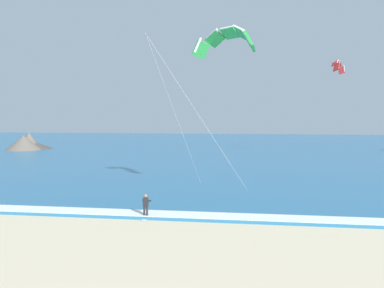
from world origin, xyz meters
TOP-DOWN VIEW (x-y plane):
  - sea at (0.00, 74.92)m, footprint 200.00×120.00m
  - surf_foam at (0.00, 15.92)m, footprint 200.00×1.78m
  - surfboard at (-2.35, 15.28)m, footprint 0.58×1.44m
  - kitesurfer at (-2.35, 15.30)m, footprint 0.55×0.55m
  - kite_primary at (2.67, 21.66)m, footprint 7.37×7.89m
  - kite_distant at (18.74, 57.50)m, footprint 3.05×5.42m
  - headland_left at (-39.35, 63.10)m, footprint 8.31×10.66m

SIDE VIEW (x-z plane):
  - surfboard at x=-2.35m, z-range -0.02..0.07m
  - sea at x=0.00m, z-range 0.00..0.20m
  - surf_foam at x=0.00m, z-range 0.20..0.24m
  - kitesurfer at x=-2.35m, z-range 0.10..1.79m
  - headland_left at x=-39.35m, z-range -0.45..3.14m
  - kite_primary at x=2.67m, z-range 6.61..19.45m
  - kite_distant at x=18.74m, z-range 14.05..16.15m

